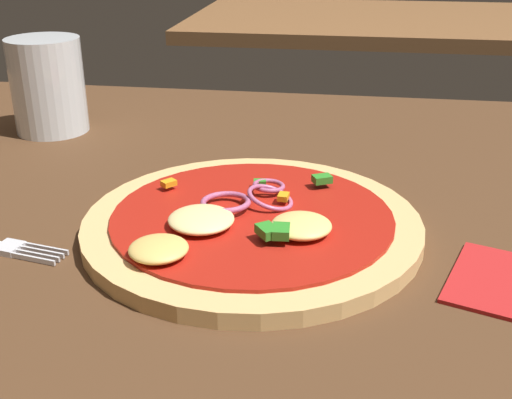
% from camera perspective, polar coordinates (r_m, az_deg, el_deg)
% --- Properties ---
extents(dining_table, '(1.19, 0.87, 0.03)m').
position_cam_1_polar(dining_table, '(0.54, -3.97, -3.81)').
color(dining_table, '#4C301C').
rests_on(dining_table, ground).
extents(pizza, '(0.27, 0.27, 0.03)m').
position_cam_1_polar(pizza, '(0.52, -0.44, -2.13)').
color(pizza, tan).
rests_on(pizza, dining_table).
extents(beer_glass, '(0.08, 0.08, 0.11)m').
position_cam_1_polar(beer_glass, '(0.79, -17.96, 9.18)').
color(beer_glass, silver).
rests_on(beer_glass, dining_table).
extents(background_table, '(0.86, 0.62, 0.03)m').
position_cam_1_polar(background_table, '(1.71, 9.52, 15.36)').
color(background_table, brown).
rests_on(background_table, ground).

